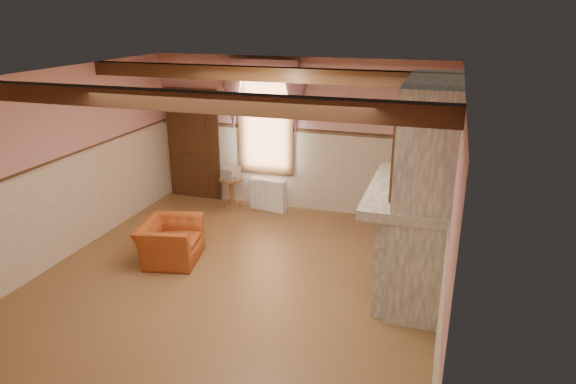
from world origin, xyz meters
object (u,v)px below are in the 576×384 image
(armchair, at_px, (170,241))
(side_table, at_px, (232,192))
(radiator, at_px, (268,195))
(mantel_clock, at_px, (415,168))
(bowl, at_px, (412,181))
(oil_lamp, at_px, (415,167))

(armchair, bearing_deg, side_table, -10.80)
(armchair, xyz_separation_m, radiator, (0.69, 2.40, -0.00))
(mantel_clock, bearing_deg, bowl, -90.00)
(radiator, bearing_deg, bowl, -27.69)
(armchair, height_order, mantel_clock, mantel_clock)
(radiator, xyz_separation_m, bowl, (2.72, -1.97, 1.16))
(armchair, relative_size, radiator, 1.34)
(radiator, height_order, oil_lamp, oil_lamp)
(side_table, height_order, mantel_clock, mantel_clock)
(side_table, bearing_deg, radiator, 0.00)
(side_table, height_order, oil_lamp, oil_lamp)
(oil_lamp, bearing_deg, armchair, -167.26)
(radiator, bearing_deg, oil_lamp, -22.59)
(mantel_clock, xyz_separation_m, oil_lamp, (0.00, -0.06, 0.04))
(armchair, distance_m, mantel_clock, 3.71)
(armchair, distance_m, bowl, 3.63)
(oil_lamp, bearing_deg, radiator, 149.11)
(radiator, distance_m, bowl, 3.55)
(side_table, relative_size, bowl, 1.55)
(side_table, xyz_separation_m, radiator, (0.74, 0.00, 0.02))
(side_table, relative_size, radiator, 0.79)
(bowl, distance_m, oil_lamp, 0.36)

